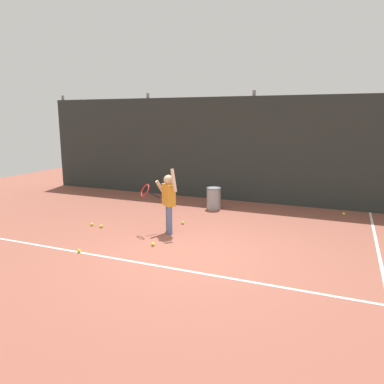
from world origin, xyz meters
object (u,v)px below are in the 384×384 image
tennis_ball_6 (344,214)px  tennis_ball_5 (101,226)px  ball_hopper (214,198)px  tennis_ball_1 (183,223)px  tennis_player (168,198)px  tennis_ball_7 (153,244)px  tennis_ball_3 (92,224)px  tennis_ball_0 (79,251)px

tennis_ball_6 → tennis_ball_5: bearing=-146.9°
ball_hopper → tennis_ball_1: bearing=-95.9°
ball_hopper → tennis_ball_6: ball_hopper is taller
ball_hopper → tennis_ball_6: 3.20m
tennis_player → tennis_ball_7: (0.10, -0.82, -0.69)m
tennis_ball_3 → tennis_ball_6: 5.95m
tennis_player → tennis_ball_1: (0.02, 0.68, -0.69)m
tennis_player → tennis_ball_0: (-0.94, -1.63, -0.69)m
tennis_player → tennis_ball_7: bearing=-45.0°
ball_hopper → tennis_ball_6: (3.13, 0.63, -0.26)m
tennis_ball_0 → tennis_ball_6: same height
tennis_ball_1 → tennis_ball_7: bearing=-87.2°
tennis_ball_1 → tennis_ball_6: bearing=34.0°
tennis_ball_6 → tennis_ball_7: same height
tennis_ball_1 → tennis_ball_5: 1.77m
tennis_ball_0 → tennis_ball_3: (-0.82, 1.42, 0.00)m
tennis_ball_1 → tennis_ball_7: same height
tennis_ball_5 → tennis_ball_6: same height
ball_hopper → tennis_ball_0: 4.07m
tennis_ball_0 → tennis_ball_1: (0.96, 2.31, 0.00)m
tennis_ball_1 → tennis_player: bearing=-91.8°
tennis_ball_0 → tennis_ball_5: 1.49m
tennis_ball_6 → tennis_ball_0: bearing=-133.2°
tennis_ball_0 → tennis_ball_7: bearing=37.8°
tennis_player → ball_hopper: (0.19, 2.27, -0.44)m
tennis_player → tennis_ball_0: size_ratio=20.46×
ball_hopper → tennis_player: bearing=-94.7°
tennis_ball_6 → tennis_ball_1: bearing=-146.0°
ball_hopper → tennis_ball_1: size_ratio=8.52×
ball_hopper → tennis_ball_3: size_ratio=8.52×
tennis_player → tennis_ball_1: tennis_player is taller
tennis_player → tennis_ball_6: 4.46m
tennis_player → tennis_ball_1: 0.97m
tennis_ball_3 → tennis_ball_5: 0.28m
ball_hopper → tennis_ball_1: ball_hopper is taller
ball_hopper → tennis_ball_1: (-0.16, -1.59, -0.26)m
tennis_ball_1 → tennis_ball_7: (0.07, -1.51, 0.00)m
tennis_ball_1 → tennis_ball_6: same height
tennis_ball_1 → tennis_ball_5: bearing=-148.7°
tennis_ball_3 → tennis_ball_6: size_ratio=1.00×
tennis_player → ball_hopper: tennis_player is taller
tennis_player → tennis_ball_7: 1.08m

